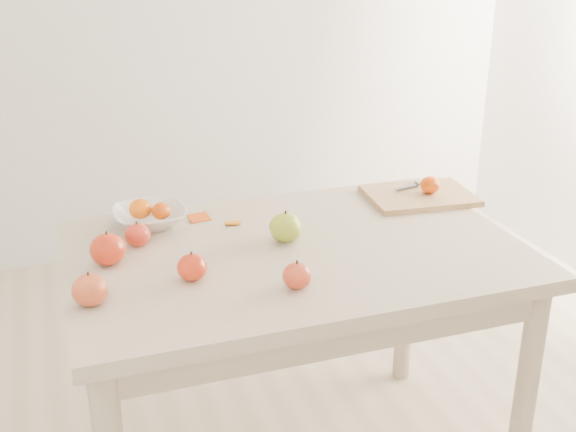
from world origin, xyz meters
name	(u,v)px	position (x,y,z in m)	size (l,w,h in m)	color
table	(294,280)	(0.00, 0.00, 0.65)	(1.20, 0.80, 0.75)	beige
cutting_board	(419,196)	(0.50, 0.22, 0.76)	(0.32, 0.24, 0.02)	tan
board_tangerine	(430,185)	(0.53, 0.21, 0.80)	(0.06, 0.06, 0.05)	#D24607
fruit_bowl	(150,217)	(-0.34, 0.27, 0.78)	(0.21, 0.21, 0.05)	white
bowl_tangerine_near	(140,209)	(-0.36, 0.28, 0.80)	(0.06, 0.06, 0.06)	orange
bowl_tangerine_far	(161,211)	(-0.31, 0.26, 0.80)	(0.05, 0.05, 0.05)	red
orange_peel_a	(199,219)	(-0.20, 0.27, 0.75)	(0.06, 0.04, 0.00)	#C6450E
orange_peel_b	(233,223)	(-0.11, 0.21, 0.75)	(0.04, 0.04, 0.00)	orange
paring_knife	(422,182)	(0.54, 0.29, 0.78)	(0.17, 0.06, 0.01)	silver
apple_green	(286,227)	(-0.01, 0.04, 0.79)	(0.09, 0.09, 0.08)	olive
apple_red_c	(192,267)	(-0.30, -0.10, 0.78)	(0.07, 0.07, 0.07)	#9E110B
apple_red_e	(297,276)	(-0.07, -0.22, 0.78)	(0.07, 0.07, 0.06)	#A30A12
apple_red_a	(138,235)	(-0.39, 0.14, 0.78)	(0.07, 0.07, 0.06)	#A5050E
apple_red_d	(90,290)	(-0.54, -0.15, 0.79)	(0.08, 0.08, 0.07)	maroon
apple_red_b	(108,249)	(-0.48, 0.05, 0.79)	(0.09, 0.09, 0.08)	#A60801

